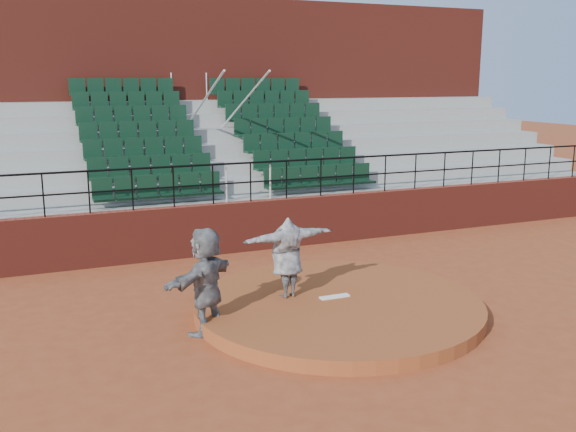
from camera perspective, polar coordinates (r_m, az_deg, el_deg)
name	(u,v)px	position (r m, az deg, el deg)	size (l,w,h in m)	color
ground	(338,312)	(12.51, 4.46, -8.51)	(90.00, 90.00, 0.00)	brown
pitchers_mound	(338,306)	(12.46, 4.47, -7.98)	(5.50, 5.50, 0.25)	brown
pitching_rubber	(335,297)	(12.54, 4.17, -7.16)	(0.60, 0.15, 0.03)	white
boundary_wall	(251,226)	(16.74, -3.30, -0.86)	(24.00, 0.30, 1.30)	maroon
wall_railing	(250,173)	(16.48, -3.35, 3.82)	(24.04, 0.05, 1.03)	black
seating_deck	(212,176)	(20.01, -6.80, 3.51)	(24.00, 5.97, 4.63)	gray
press_box_facade	(180,103)	(23.64, -9.61, 9.87)	(24.00, 3.00, 7.10)	maroon
pitcher	(287,257)	(12.34, -0.08, -3.69)	(1.94, 0.53, 1.57)	black
fielder	(206,280)	(11.33, -7.32, -5.70)	(1.76, 0.56, 1.90)	black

